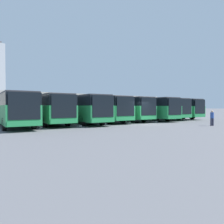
{
  "coord_description": "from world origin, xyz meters",
  "views": [
    {
      "loc": [
        17.32,
        17.25,
        1.89
      ],
      "look_at": [
        0.1,
        -5.89,
        1.26
      ],
      "focal_mm": 35.0,
      "sensor_mm": 36.0,
      "label": 1
    }
  ],
  "objects_px": {
    "bus_6": "(46,108)",
    "bus_3": "(120,108)",
    "bus_2": "(144,108)",
    "bus_7": "(13,109)",
    "bus_1": "(156,108)",
    "bus_0": "(170,108)",
    "bus_4": "(99,108)",
    "pedestrian": "(212,118)",
    "bus_5": "(78,108)"
  },
  "relations": [
    {
      "from": "bus_6",
      "to": "bus_1",
      "type": "bearing_deg",
      "value": -175.65
    },
    {
      "from": "bus_5",
      "to": "bus_2",
      "type": "bearing_deg",
      "value": -176.12
    },
    {
      "from": "bus_1",
      "to": "bus_4",
      "type": "distance_m",
      "value": 10.62
    },
    {
      "from": "bus_6",
      "to": "bus_3",
      "type": "bearing_deg",
      "value": -175.22
    },
    {
      "from": "bus_1",
      "to": "bus_3",
      "type": "relative_size",
      "value": 1.0
    },
    {
      "from": "bus_2",
      "to": "pedestrian",
      "type": "xyz_separation_m",
      "value": [
        1.19,
        10.97,
        -0.92
      ]
    },
    {
      "from": "bus_3",
      "to": "bus_6",
      "type": "xyz_separation_m",
      "value": [
        10.62,
        0.07,
        0.0
      ]
    },
    {
      "from": "bus_0",
      "to": "bus_6",
      "type": "height_order",
      "value": "same"
    },
    {
      "from": "bus_2",
      "to": "bus_7",
      "type": "xyz_separation_m",
      "value": [
        17.7,
        -0.07,
        0.0
      ]
    },
    {
      "from": "bus_2",
      "to": "bus_3",
      "type": "distance_m",
      "value": 3.68
    },
    {
      "from": "bus_5",
      "to": "bus_6",
      "type": "height_order",
      "value": "same"
    },
    {
      "from": "bus_6",
      "to": "pedestrian",
      "type": "distance_m",
      "value": 17.63
    },
    {
      "from": "bus_5",
      "to": "bus_7",
      "type": "height_order",
      "value": "same"
    },
    {
      "from": "pedestrian",
      "to": "bus_6",
      "type": "bearing_deg",
      "value": -9.3
    },
    {
      "from": "bus_6",
      "to": "bus_7",
      "type": "height_order",
      "value": "same"
    },
    {
      "from": "bus_2",
      "to": "bus_4",
      "type": "relative_size",
      "value": 1.0
    },
    {
      "from": "bus_0",
      "to": "bus_3",
      "type": "relative_size",
      "value": 1.0
    },
    {
      "from": "bus_4",
      "to": "pedestrian",
      "type": "xyz_separation_m",
      "value": [
        -5.89,
        11.98,
        -0.92
      ]
    },
    {
      "from": "bus_4",
      "to": "pedestrian",
      "type": "relative_size",
      "value": 7.66
    },
    {
      "from": "bus_0",
      "to": "bus_6",
      "type": "distance_m",
      "value": 21.24
    },
    {
      "from": "bus_4",
      "to": "bus_6",
      "type": "relative_size",
      "value": 1.0
    },
    {
      "from": "bus_1",
      "to": "bus_2",
      "type": "xyz_separation_m",
      "value": [
        3.54,
        0.91,
        0.0
      ]
    },
    {
      "from": "bus_0",
      "to": "bus_4",
      "type": "xyz_separation_m",
      "value": [
        14.16,
        -0.02,
        0.0
      ]
    },
    {
      "from": "bus_1",
      "to": "bus_5",
      "type": "height_order",
      "value": "same"
    },
    {
      "from": "pedestrian",
      "to": "bus_7",
      "type": "bearing_deg",
      "value": -0.55
    },
    {
      "from": "bus_1",
      "to": "bus_4",
      "type": "xyz_separation_m",
      "value": [
        10.62,
        -0.09,
        0.0
      ]
    },
    {
      "from": "bus_2",
      "to": "bus_4",
      "type": "xyz_separation_m",
      "value": [
        7.08,
        -1.01,
        0.0
      ]
    },
    {
      "from": "bus_4",
      "to": "bus_7",
      "type": "relative_size",
      "value": 1.0
    },
    {
      "from": "bus_2",
      "to": "bus_7",
      "type": "distance_m",
      "value": 17.7
    },
    {
      "from": "bus_3",
      "to": "bus_5",
      "type": "bearing_deg",
      "value": 11.66
    },
    {
      "from": "bus_0",
      "to": "bus_3",
      "type": "bearing_deg",
      "value": 4.32
    },
    {
      "from": "bus_3",
      "to": "bus_6",
      "type": "distance_m",
      "value": 10.62
    },
    {
      "from": "bus_2",
      "to": "pedestrian",
      "type": "distance_m",
      "value": 11.08
    },
    {
      "from": "bus_1",
      "to": "bus_6",
      "type": "relative_size",
      "value": 1.0
    },
    {
      "from": "bus_3",
      "to": "pedestrian",
      "type": "distance_m",
      "value": 12.24
    },
    {
      "from": "bus_1",
      "to": "pedestrian",
      "type": "xyz_separation_m",
      "value": [
        4.73,
        11.89,
        -0.92
      ]
    },
    {
      "from": "bus_7",
      "to": "bus_5",
      "type": "bearing_deg",
      "value": -175.46
    },
    {
      "from": "bus_3",
      "to": "pedestrian",
      "type": "bearing_deg",
      "value": 105.49
    },
    {
      "from": "bus_3",
      "to": "pedestrian",
      "type": "relative_size",
      "value": 7.66
    },
    {
      "from": "bus_4",
      "to": "bus_5",
      "type": "distance_m",
      "value": 3.66
    },
    {
      "from": "bus_3",
      "to": "bus_4",
      "type": "distance_m",
      "value": 3.54
    },
    {
      "from": "bus_0",
      "to": "bus_2",
      "type": "bearing_deg",
      "value": 12.32
    },
    {
      "from": "bus_3",
      "to": "bus_4",
      "type": "bearing_deg",
      "value": 4.24
    },
    {
      "from": "bus_6",
      "to": "bus_7",
      "type": "relative_size",
      "value": 1.0
    },
    {
      "from": "bus_2",
      "to": "bus_4",
      "type": "distance_m",
      "value": 7.15
    },
    {
      "from": "bus_1",
      "to": "bus_5",
      "type": "relative_size",
      "value": 1.0
    },
    {
      "from": "bus_3",
      "to": "bus_4",
      "type": "xyz_separation_m",
      "value": [
        3.54,
        -0.01,
        0.0
      ]
    },
    {
      "from": "bus_6",
      "to": "bus_5",
      "type": "bearing_deg",
      "value": 171.18
    },
    {
      "from": "bus_0",
      "to": "bus_5",
      "type": "xyz_separation_m",
      "value": [
        17.7,
        0.89,
        0.0
      ]
    },
    {
      "from": "bus_4",
      "to": "pedestrian",
      "type": "distance_m",
      "value": 13.38
    }
  ]
}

